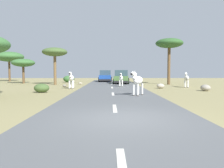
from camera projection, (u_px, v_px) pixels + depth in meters
ground_plane at (124, 119)px, 7.56m from camera, size 90.00×90.00×0.00m
road at (116, 119)px, 7.56m from camera, size 6.00×64.00×0.05m
lane_markings at (117, 125)px, 6.56m from camera, size 0.16×56.00×0.01m
zebra_0 at (121, 78)px, 22.95m from camera, size 0.50×1.55×1.46m
zebra_1 at (71, 78)px, 20.72m from camera, size 0.48×1.75×1.65m
zebra_2 at (138, 81)px, 14.50m from camera, size 1.12×1.57×1.64m
zebra_3 at (186, 78)px, 22.26m from camera, size 0.68×1.65×1.58m
car_0 at (121, 77)px, 28.77m from camera, size 2.27×4.46×1.74m
car_1 at (105, 76)px, 34.34m from camera, size 2.04×4.35×1.74m
tree_0 at (9, 57)px, 35.30m from camera, size 4.55×4.55×4.75m
tree_1 at (23, 63)px, 29.49m from camera, size 3.05×3.05×3.30m
tree_4 at (169, 44)px, 26.99m from camera, size 3.33×3.33×5.65m
tree_5 at (55, 53)px, 26.58m from camera, size 3.00×3.00×4.49m
bush_1 at (42, 88)px, 17.05m from camera, size 1.16×1.04×0.70m
bush_2 at (69, 79)px, 32.64m from camera, size 1.67×1.50×1.00m
rock_0 at (64, 86)px, 23.01m from camera, size 0.38×0.34×0.27m
rock_2 at (205, 88)px, 18.37m from camera, size 0.80×0.84×0.54m
rock_3 at (80, 83)px, 27.82m from camera, size 0.47×0.34×0.23m
rock_4 at (161, 86)px, 21.06m from camera, size 0.74×0.59×0.47m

